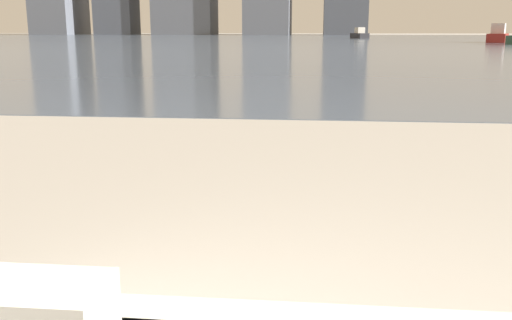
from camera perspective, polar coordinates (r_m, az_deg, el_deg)
towel_stack at (r=1.21m, az=-21.68°, el=-14.00°), size 0.30×0.18×0.12m
harbor_water at (r=62.18m, az=5.73°, el=11.87°), size 180.00×110.00×0.01m
harbor_boat_0 at (r=72.98m, az=10.32°, el=12.25°), size 2.17×3.76×1.33m
harbor_boat_3 at (r=53.69m, az=23.03°, el=11.36°), size 2.88×4.47×1.58m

